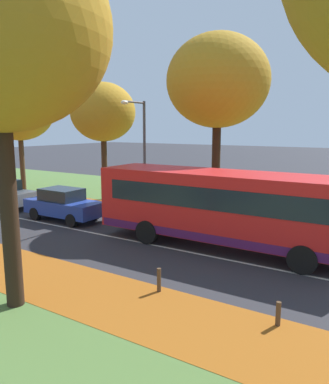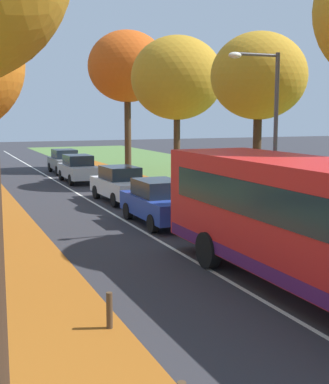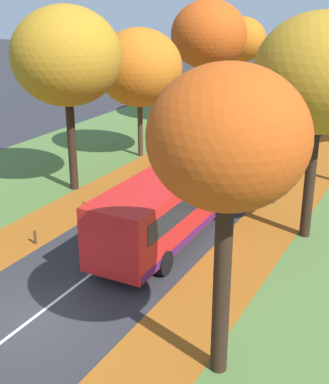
% 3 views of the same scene
% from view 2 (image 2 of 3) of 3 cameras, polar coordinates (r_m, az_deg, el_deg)
% --- Properties ---
extents(leaf_litter_left, '(2.80, 60.00, 0.00)m').
position_cam_2_polar(leaf_litter_left, '(15.92, -15.99, -6.59)').
color(leaf_litter_left, '#9E5619').
rests_on(leaf_litter_left, grass_verge_left).
extents(grass_verge_right, '(12.00, 90.00, 0.01)m').
position_cam_2_polar(grass_verge_right, '(26.64, 13.20, -0.59)').
color(grass_verge_right, '#517538').
rests_on(grass_verge_right, ground).
extents(leaf_litter_right, '(2.80, 60.00, 0.00)m').
position_cam_2_polar(leaf_litter_right, '(19.20, 12.47, -3.94)').
color(leaf_litter_right, '#9E5619').
rests_on(leaf_litter_right, grass_verge_right).
extents(road_centre_line, '(0.12, 80.00, 0.01)m').
position_cam_2_polar(road_centre_line, '(22.58, -6.14, -1.99)').
color(road_centre_line, silver).
rests_on(road_centre_line, ground).
extents(tree_right_mid, '(4.11, 4.11, 7.49)m').
position_cam_2_polar(tree_right_mid, '(23.64, 10.02, 12.03)').
color(tree_right_mid, '#382619').
rests_on(tree_right_mid, ground).
extents(tree_right_far, '(5.15, 5.15, 8.34)m').
position_cam_2_polar(tree_right_far, '(30.40, 1.35, 12.04)').
color(tree_right_far, '#422D1E').
rests_on(tree_right_far, ground).
extents(tree_right_distant, '(5.57, 5.57, 9.88)m').
position_cam_2_polar(tree_right_distant, '(38.90, -4.00, 13.17)').
color(tree_right_distant, '#422D1E').
rests_on(tree_right_distant, ground).
extents(bollard_fourth, '(0.12, 0.12, 0.71)m').
position_cam_2_polar(bollard_fourth, '(10.33, -5.89, -12.48)').
color(bollard_fourth, '#4C3823').
rests_on(bollard_fourth, ground).
extents(streetlamp_right, '(1.89, 0.28, 6.00)m').
position_cam_2_polar(streetlamp_right, '(18.02, 10.92, 7.27)').
color(streetlamp_right, '#47474C').
rests_on(streetlamp_right, ground).
extents(bus, '(2.71, 10.41, 2.98)m').
position_cam_2_polar(bus, '(12.17, 16.07, -2.97)').
color(bus, red).
rests_on(bus, ground).
extents(car_blue_lead, '(1.80, 4.21, 1.62)m').
position_cam_2_polar(car_blue_lead, '(19.67, -0.58, -1.07)').
color(car_blue_lead, '#233D9E').
rests_on(car_blue_lead, ground).
extents(car_white_following, '(1.93, 4.27, 1.62)m').
position_cam_2_polar(car_white_following, '(24.81, -4.68, 0.85)').
color(car_white_following, silver).
rests_on(car_white_following, ground).
extents(car_silver_third_in_line, '(1.80, 4.21, 1.62)m').
position_cam_2_polar(car_silver_third_in_line, '(32.20, -9.15, 2.48)').
color(car_silver_third_in_line, '#B7BABF').
rests_on(car_silver_third_in_line, ground).
extents(car_grey_fourth_in_line, '(1.79, 4.20, 1.62)m').
position_cam_2_polar(car_grey_fourth_in_line, '(37.43, -10.58, 3.24)').
color(car_grey_fourth_in_line, slate).
rests_on(car_grey_fourth_in_line, ground).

